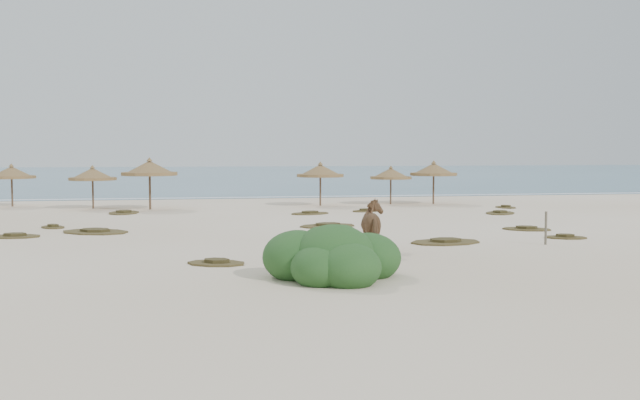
# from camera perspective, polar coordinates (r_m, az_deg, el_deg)

# --- Properties ---
(ground) EXTENTS (160.00, 160.00, 0.00)m
(ground) POSITION_cam_1_polar(r_m,az_deg,el_deg) (26.34, 4.62, -3.44)
(ground) COLOR beige
(ground) RESTS_ON ground
(ocean) EXTENTS (200.00, 100.00, 0.01)m
(ocean) POSITION_cam_1_polar(r_m,az_deg,el_deg) (100.55, -6.21, 2.04)
(ocean) COLOR #275975
(ocean) RESTS_ON ground
(foam_line) EXTENTS (70.00, 0.60, 0.01)m
(foam_line) POSITION_cam_1_polar(r_m,az_deg,el_deg) (51.81, -2.64, 0.23)
(foam_line) COLOR white
(foam_line) RESTS_ON ground
(palapa_0) EXTENTS (3.12, 3.12, 2.61)m
(palapa_0) POSITION_cam_1_polar(r_m,az_deg,el_deg) (46.94, -23.45, 1.99)
(palapa_0) COLOR brown
(palapa_0) RESTS_ON ground
(palapa_1) EXTENTS (3.22, 3.22, 2.56)m
(palapa_1) POSITION_cam_1_polar(r_m,az_deg,el_deg) (43.53, -17.74, 1.94)
(palapa_1) COLOR brown
(palapa_1) RESTS_ON ground
(palapa_2) EXTENTS (3.26, 3.26, 3.01)m
(palapa_2) POSITION_cam_1_polar(r_m,az_deg,el_deg) (42.04, -13.48, 2.43)
(palapa_2) COLOR brown
(palapa_2) RESTS_ON ground
(palapa_3) EXTENTS (3.59, 3.59, 2.72)m
(palapa_3) POSITION_cam_1_polar(r_m,az_deg,el_deg) (43.69, 0.03, 2.30)
(palapa_3) COLOR brown
(palapa_3) RESTS_ON ground
(palapa_4) EXTENTS (3.24, 3.24, 2.45)m
(palapa_4) POSITION_cam_1_polar(r_m,az_deg,el_deg) (45.09, 5.69, 2.07)
(palapa_4) COLOR brown
(palapa_4) RESTS_ON ground
(palapa_5) EXTENTS (3.90, 3.90, 2.77)m
(palapa_5) POSITION_cam_1_polar(r_m,az_deg,el_deg) (45.69, 9.08, 2.38)
(palapa_5) COLOR brown
(palapa_5) RESTS_ON ground
(horse) EXTENTS (1.01, 2.12, 1.77)m
(horse) POSITION_cam_1_polar(r_m,az_deg,el_deg) (23.62, 4.50, -2.15)
(horse) COLOR brown
(horse) RESTS_ON ground
(fence_post_near) EXTENTS (0.10, 0.10, 1.21)m
(fence_post_near) POSITION_cam_1_polar(r_m,az_deg,el_deg) (26.97, 17.62, -2.16)
(fence_post_near) COLOR #655D4C
(fence_post_near) RESTS_ON ground
(bush) EXTENTS (3.76, 3.31, 1.68)m
(bush) POSITION_cam_1_polar(r_m,az_deg,el_deg) (18.90, 1.14, -4.69)
(bush) COLOR #2C5624
(bush) RESTS_ON ground
(scrub_0) EXTENTS (2.21, 1.63, 0.16)m
(scrub_0) POSITION_cam_1_polar(r_m,az_deg,el_deg) (30.43, -23.24, -2.66)
(scrub_0) COLOR brown
(scrub_0) RESTS_ON ground
(scrub_1) EXTENTS (3.52, 3.11, 0.16)m
(scrub_1) POSITION_cam_1_polar(r_m,az_deg,el_deg) (30.95, -17.56, -2.41)
(scrub_1) COLOR brown
(scrub_1) RESTS_ON ground
(scrub_2) EXTENTS (1.55, 1.73, 0.16)m
(scrub_2) POSITION_cam_1_polar(r_m,az_deg,el_deg) (28.00, 0.66, -2.88)
(scrub_2) COLOR brown
(scrub_2) RESTS_ON ground
(scrub_3) EXTENTS (2.97, 2.32, 0.16)m
(scrub_3) POSITION_cam_1_polar(r_m,az_deg,el_deg) (31.85, 0.60, -2.05)
(scrub_3) COLOR brown
(scrub_3) RESTS_ON ground
(scrub_4) EXTENTS (2.43, 2.12, 0.16)m
(scrub_4) POSITION_cam_1_polar(r_m,az_deg,el_deg) (31.81, 16.19, -2.21)
(scrub_4) COLOR brown
(scrub_4) RESTS_ON ground
(scrub_5) EXTENTS (2.52, 2.75, 0.16)m
(scrub_5) POSITION_cam_1_polar(r_m,az_deg,el_deg) (39.59, 14.21, -0.98)
(scrub_5) COLOR brown
(scrub_5) RESTS_ON ground
(scrub_6) EXTENTS (1.78, 2.56, 0.16)m
(scrub_6) POSITION_cam_1_polar(r_m,az_deg,el_deg) (39.95, -15.43, -0.96)
(scrub_6) COLOR brown
(scrub_6) RESTS_ON ground
(scrub_7) EXTENTS (2.09, 1.81, 0.16)m
(scrub_7) POSITION_cam_1_polar(r_m,az_deg,el_deg) (39.78, 3.69, -0.85)
(scrub_7) COLOR brown
(scrub_7) RESTS_ON ground
(scrub_8) EXTENTS (1.50, 1.68, 0.16)m
(scrub_8) POSITION_cam_1_polar(r_m,az_deg,el_deg) (33.45, -20.59, -2.01)
(scrub_8) COLOR brown
(scrub_8) RESTS_ON ground
(scrub_9) EXTENTS (2.96, 2.16, 0.16)m
(scrub_9) POSITION_cam_1_polar(r_m,az_deg,el_deg) (26.66, 10.00, -3.29)
(scrub_9) COLOR brown
(scrub_9) RESTS_ON ground
(scrub_10) EXTENTS (1.17, 1.70, 0.16)m
(scrub_10) POSITION_cam_1_polar(r_m,az_deg,el_deg) (43.60, 14.64, -0.54)
(scrub_10) COLOR brown
(scrub_10) RESTS_ON ground
(scrub_11) EXTENTS (2.11, 1.77, 0.16)m
(scrub_11) POSITION_cam_1_polar(r_m,az_deg,el_deg) (21.62, -8.29, -4.97)
(scrub_11) COLOR brown
(scrub_11) RESTS_ON ground
(scrub_12) EXTENTS (1.86, 1.52, 0.16)m
(scrub_12) POSITION_cam_1_polar(r_m,az_deg,el_deg) (29.24, 19.04, -2.81)
(scrub_12) COLOR brown
(scrub_12) RESTS_ON ground
(scrub_13) EXTENTS (2.53, 2.08, 0.16)m
(scrub_13) POSITION_cam_1_polar(r_m,az_deg,el_deg) (38.11, -0.80, -1.05)
(scrub_13) COLOR brown
(scrub_13) RESTS_ON ground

